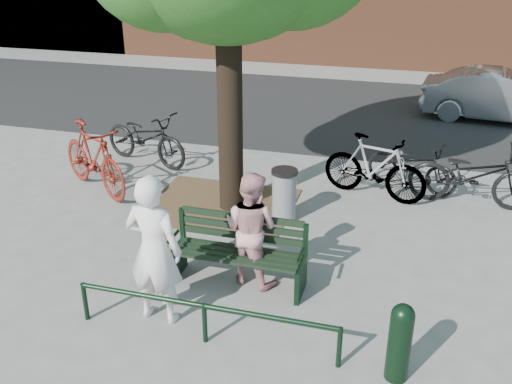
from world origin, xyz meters
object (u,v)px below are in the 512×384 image
(park_bench, at_px, (239,250))
(person_left, at_px, (154,250))
(parked_car, at_px, (502,96))
(person_right, at_px, (251,229))
(bicycle_c, at_px, (412,165))
(litter_bin, at_px, (284,195))
(bollard, at_px, (400,339))

(park_bench, xyz_separation_m, person_left, (-0.69, -1.01, 0.44))
(park_bench, distance_m, parked_car, 9.49)
(parked_car, bearing_deg, person_right, 161.58)
(person_left, bearing_deg, parked_car, -113.52)
(person_left, bearing_deg, bicycle_c, -117.44)
(parked_car, bearing_deg, litter_bin, 155.97)
(bicycle_c, bearing_deg, parked_car, 0.64)
(litter_bin, bearing_deg, bicycle_c, 43.94)
(person_right, relative_size, litter_bin, 1.79)
(person_right, bearing_deg, parked_car, -99.61)
(bollard, height_order, parked_car, parked_car)
(litter_bin, height_order, parked_car, parked_car)
(person_left, distance_m, parked_car, 10.70)
(person_right, bearing_deg, park_bench, 41.92)
(person_right, distance_m, litter_bin, 1.88)
(park_bench, xyz_separation_m, parked_car, (4.00, 8.61, 0.14))
(bollard, relative_size, litter_bin, 1.04)
(park_bench, relative_size, parked_car, 0.47)
(parked_car, bearing_deg, bollard, 175.02)
(bollard, xyz_separation_m, litter_bin, (-1.95, 3.19, -0.04))
(litter_bin, distance_m, bicycle_c, 2.65)
(person_right, height_order, bollard, person_right)
(bicycle_c, bearing_deg, person_left, 172.59)
(bollard, bearing_deg, park_bench, 148.72)
(park_bench, height_order, bollard, park_bench)
(litter_bin, relative_size, bicycle_c, 0.51)
(parked_car, bearing_deg, person_left, 159.93)
(litter_bin, relative_size, parked_car, 0.23)
(park_bench, height_order, parked_car, parked_car)
(person_left, xyz_separation_m, parked_car, (4.68, 9.62, -0.30))
(person_left, height_order, bicycle_c, person_left)
(bollard, xyz_separation_m, parked_car, (1.90, 9.88, 0.14))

